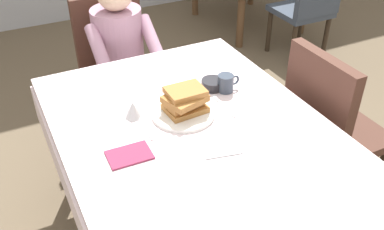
{
  "coord_description": "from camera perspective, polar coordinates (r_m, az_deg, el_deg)",
  "views": [
    {
      "loc": [
        -0.67,
        -1.3,
        1.82
      ],
      "look_at": [
        0.0,
        0.04,
        0.79
      ],
      "focal_mm": 40.35,
      "sensor_mm": 36.0,
      "label": 1
    }
  ],
  "objects": [
    {
      "name": "bowl_butter",
      "position": [
        2.09,
        2.75,
        4.1
      ],
      "size": [
        0.11,
        0.11,
        0.04
      ],
      "primitive_type": "cylinder",
      "color": "black",
      "rests_on": "dining_table_main"
    },
    {
      "name": "spoon_near_edge",
      "position": [
        1.69,
        4.28,
        -5.33
      ],
      "size": [
        0.15,
        0.05,
        0.0
      ],
      "primitive_type": "cube",
      "rotation": [
        0.0,
        0.0,
        -0.22
      ],
      "color": "silver",
      "rests_on": "dining_table_main"
    },
    {
      "name": "knife_right_of_plate",
      "position": [
        1.97,
        4.18,
        1.2
      ],
      "size": [
        0.02,
        0.2,
        0.0
      ],
      "primitive_type": "cube",
      "rotation": [
        0.0,
        0.0,
        1.56
      ],
      "color": "silver",
      "rests_on": "dining_table_main"
    },
    {
      "name": "dining_table_main",
      "position": [
        1.88,
        0.44,
        -4.08
      ],
      "size": [
        1.12,
        1.52,
        0.74
      ],
      "color": "silver",
      "rests_on": "ground"
    },
    {
      "name": "breakfast_stack",
      "position": [
        1.88,
        -0.95,
        1.95
      ],
      "size": [
        0.2,
        0.18,
        0.11
      ],
      "color": "#A36B33",
      "rests_on": "plate_breakfast"
    },
    {
      "name": "diner_person",
      "position": [
        2.68,
        -9.36,
        8.53
      ],
      "size": [
        0.4,
        0.43,
        1.12
      ],
      "rotation": [
        0.0,
        0.0,
        3.14
      ],
      "color": "#B2849E",
      "rests_on": "ground"
    },
    {
      "name": "cup_coffee",
      "position": [
        2.07,
        4.52,
        4.23
      ],
      "size": [
        0.11,
        0.08,
        0.08
      ],
      "color": "#333D4C",
      "rests_on": "dining_table_main"
    },
    {
      "name": "chair_diner",
      "position": [
        2.87,
        -10.11,
        7.24
      ],
      "size": [
        0.44,
        0.45,
        0.93
      ],
      "rotation": [
        0.0,
        0.0,
        3.14
      ],
      "color": "#4C2D23",
      "rests_on": "ground"
    },
    {
      "name": "fork_left_of_plate",
      "position": [
        1.83,
        -6.15,
        -1.72
      ],
      "size": [
        0.02,
        0.18,
        0.0
      ],
      "primitive_type": "cube",
      "rotation": [
        0.0,
        0.0,
        1.53
      ],
      "color": "silver",
      "rests_on": "dining_table_main"
    },
    {
      "name": "plate_breakfast",
      "position": [
        1.9,
        -1.07,
        0.23
      ],
      "size": [
        0.28,
        0.28,
        0.02
      ],
      "primitive_type": "cylinder",
      "color": "white",
      "rests_on": "dining_table_main"
    },
    {
      "name": "napkin_folded",
      "position": [
        1.7,
        -8.28,
        -5.25
      ],
      "size": [
        0.17,
        0.13,
        0.01
      ],
      "primitive_type": "cube",
      "rotation": [
        0.0,
        0.0,
        -0.03
      ],
      "color": "#8C2D4C",
      "rests_on": "dining_table_main"
    },
    {
      "name": "syrup_pitcher",
      "position": [
        1.89,
        -7.79,
        0.72
      ],
      "size": [
        0.08,
        0.08,
        0.07
      ],
      "color": "silver",
      "rests_on": "dining_table_main"
    },
    {
      "name": "background_chair_empty",
      "position": [
        3.92,
        15.27,
        14.1
      ],
      "size": [
        0.44,
        0.45,
        0.93
      ],
      "color": "#384251",
      "rests_on": "ground"
    },
    {
      "name": "chair_right_side",
      "position": [
        2.33,
        17.55,
        -0.93
      ],
      "size": [
        0.45,
        0.44,
        0.93
      ],
      "rotation": [
        0.0,
        0.0,
        -1.57
      ],
      "color": "#4C2D23",
      "rests_on": "ground"
    }
  ]
}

